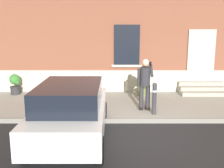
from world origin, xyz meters
name	(u,v)px	position (x,y,z in m)	size (l,w,h in m)	color
ground_plane	(138,134)	(0.00, 0.00, 0.00)	(80.00, 80.00, 0.00)	#232326
sidewalk	(131,104)	(0.00, 2.80, 0.07)	(24.00, 3.60, 0.15)	#99968E
curb_edge	(135,120)	(0.00, 0.94, 0.07)	(24.00, 0.12, 0.15)	gray
building_facade	(128,9)	(0.01, 5.29, 3.73)	(24.00, 1.52, 7.50)	brown
entrance_stoop	(201,89)	(3.11, 4.23, 0.34)	(1.91, 0.96, 0.48)	#9E998E
hatchback_car_white	(71,110)	(-1.80, -0.25, 0.79)	(1.80, 4.07, 1.50)	white
bollard_near_person	(154,97)	(0.64, 1.35, 0.71)	(0.15, 0.15, 1.04)	#333338
person_on_phone	(144,81)	(0.38, 1.81, 1.15)	(0.51, 0.48, 1.75)	#2D2D33
planter_charcoal	(15,84)	(-4.81, 4.09, 0.61)	(0.44, 0.44, 0.86)	#2D2D30
planter_cream	(78,84)	(-2.13, 3.99, 0.61)	(0.44, 0.44, 0.86)	beige
planter_olive	(142,85)	(0.55, 3.88, 0.61)	(0.44, 0.44, 0.86)	#606B38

